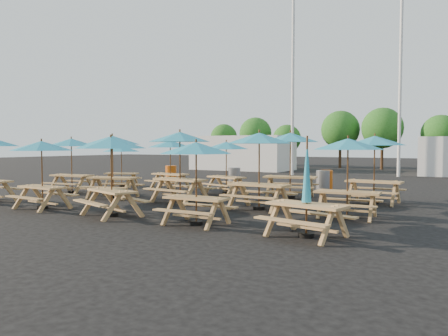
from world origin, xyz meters
The scene contains 28 objects.
ground centered at (0.00, 0.00, 0.00)m, with size 120.00×120.00×0.00m, color black.
picnic_unit_1 centered at (-5.86, -1.29, 2.02)m, with size 2.27×2.27×2.34m.
picnic_unit_2 centered at (-6.05, 1.88, 1.75)m, with size 2.27×2.27×2.03m.
picnic_unit_3 centered at (-2.92, -4.93, 1.89)m, with size 2.03×2.03×2.19m.
picnic_unit_4 centered at (-3.10, -1.66, 2.09)m, with size 2.61×2.61×2.42m.
picnic_unit_5 centered at (-2.95, 1.74, 1.96)m, with size 2.26×2.26×2.28m.
picnic_unit_6 centered at (0.02, -4.85, 1.97)m, with size 2.55×2.55×2.28m.
picnic_unit_7 centered at (-0.13, -1.35, 2.18)m, with size 2.46×2.46×2.53m.
picnic_unit_8 centered at (-0.04, 1.75, 1.90)m, with size 2.40×2.40×2.20m.
picnic_unit_9 centered at (2.85, -4.71, 1.84)m, with size 1.90×1.90×2.14m.
picnic_unit_10 centered at (3.08, -1.53, 2.11)m, with size 2.25×2.25×2.45m.
picnic_unit_11 centered at (2.80, 1.75, 2.19)m, with size 2.65×2.65×2.53m.
picnic_unit_12 centered at (5.80, -4.73, 0.92)m, with size 2.02×1.84×2.24m.
picnic_unit_13 centered at (5.90, -1.69, 1.94)m, with size 2.12×2.12×2.25m.
picnic_unit_14 centered at (5.89, 1.84, 2.06)m, with size 2.17×2.17×2.38m.
waste_bin_0 centered at (-5.22, 4.73, 0.47)m, with size 0.59×0.59×0.94m, color #CB530B.
waste_bin_1 centered at (-1.32, 4.74, 0.47)m, with size 0.59×0.59×0.94m, color gray.
waste_bin_2 centered at (3.19, 4.54, 0.47)m, with size 0.59×0.59×0.94m, color gray.
waste_bin_3 centered at (3.24, 4.81, 0.47)m, with size 0.59×0.59×0.94m, color #CB530B.
mast_0 centered at (-2.00, 14.00, 6.00)m, with size 0.20×0.20×12.00m, color silver.
mast_1 centered at (4.50, 16.00, 6.00)m, with size 0.20×0.20×12.00m, color silver.
event_tent_0 centered at (-8.00, 18.00, 1.40)m, with size 8.00×4.00×2.80m, color silver.
tree_0 centered at (-14.07, 25.25, 2.83)m, with size 2.80×2.80×4.24m.
tree_1 centered at (-9.74, 23.90, 3.15)m, with size 3.11×3.11×4.72m.
tree_2 centered at (-6.39, 23.65, 2.62)m, with size 2.59×2.59×3.93m.
tree_3 centered at (-1.75, 24.72, 3.41)m, with size 3.36×3.36×5.09m.
tree_4 centered at (1.90, 24.26, 3.46)m, with size 3.41×3.41×5.17m.
tree_5 centered at (6.22, 24.67, 2.97)m, with size 2.94×2.94×4.45m.
Camera 1 is at (9.11, -13.89, 2.04)m, focal length 35.00 mm.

